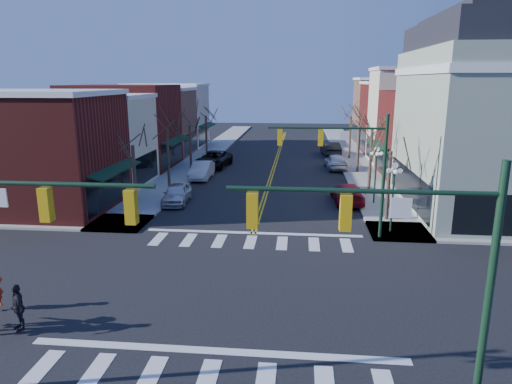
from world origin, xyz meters
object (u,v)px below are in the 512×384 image
(lamppost_midblock, at_px, (376,165))
(car_right_far, at_px, (331,149))
(pedestrian_dark_a, at_px, (18,307))
(car_right_near, at_px, (347,193))
(car_left_near, at_px, (177,194))
(lamppost_corner, at_px, (394,186))
(car_left_mid, at_px, (202,170))
(car_right_mid, at_px, (336,161))
(car_left_far, at_px, (214,159))
(victorian_corner, at_px, (506,115))

(lamppost_midblock, bearing_deg, car_right_far, 94.58)
(pedestrian_dark_a, bearing_deg, car_right_near, 99.05)
(car_left_near, bearing_deg, lamppost_midblock, -0.00)
(lamppost_corner, distance_m, car_left_mid, 20.60)
(pedestrian_dark_a, bearing_deg, car_right_mid, 111.19)
(car_right_near, bearing_deg, car_right_mid, -94.17)
(car_right_mid, bearing_deg, car_right_far, -94.79)
(lamppost_corner, relative_size, car_left_far, 0.70)
(car_right_near, bearing_deg, pedestrian_dark_a, 51.59)
(car_left_mid, bearing_deg, lamppost_corner, -45.04)
(car_right_mid, relative_size, car_right_far, 0.92)
(car_right_mid, relative_size, pedestrian_dark_a, 2.70)
(car_left_near, relative_size, car_right_near, 0.86)
(victorian_corner, height_order, car_right_mid, victorian_corner)
(lamppost_midblock, bearing_deg, car_right_near, 166.89)
(car_left_mid, relative_size, car_left_far, 0.78)
(car_left_near, distance_m, pedestrian_dark_a, 18.22)
(lamppost_midblock, xyz_separation_m, car_right_mid, (-1.80, 13.77, -2.15))
(lamppost_corner, relative_size, lamppost_midblock, 1.00)
(lamppost_midblock, bearing_deg, car_left_mid, 151.70)
(car_left_mid, xyz_separation_m, car_right_mid, (12.80, 5.91, 0.02))
(car_right_mid, bearing_deg, victorian_corner, 120.50)
(car_right_near, distance_m, pedestrian_dark_a, 23.84)
(car_left_mid, height_order, pedestrian_dark_a, pedestrian_dark_a)
(car_right_mid, distance_m, pedestrian_dark_a, 35.65)
(lamppost_midblock, height_order, car_right_mid, lamppost_midblock)
(car_left_far, xyz_separation_m, car_right_near, (12.65, -13.17, -0.12))
(car_left_near, bearing_deg, car_left_far, 86.17)
(lamppost_corner, distance_m, car_left_near, 15.78)
(car_left_near, bearing_deg, car_left_mid, 86.31)
(pedestrian_dark_a, bearing_deg, lamppost_midblock, 94.79)
(car_right_far, bearing_deg, pedestrian_dark_a, 65.43)
(car_right_near, relative_size, car_right_mid, 1.05)
(victorian_corner, bearing_deg, car_right_mid, 125.29)
(car_right_mid, bearing_deg, car_left_far, -4.11)
(lamppost_midblock, bearing_deg, victorian_corner, -3.45)
(car_left_near, distance_m, car_left_far, 14.56)
(victorian_corner, bearing_deg, car_left_far, 148.31)
(lamppost_corner, bearing_deg, car_left_mid, 135.47)
(car_left_near, bearing_deg, pedestrian_dark_a, -96.52)
(victorian_corner, bearing_deg, lamppost_corner, -144.14)
(lamppost_midblock, relative_size, car_right_far, 0.84)
(car_left_far, distance_m, car_right_near, 18.26)
(lamppost_corner, height_order, car_left_far, lamppost_corner)
(car_left_near, xyz_separation_m, car_left_mid, (0.00, 8.80, 0.06))
(pedestrian_dark_a, bearing_deg, car_right_far, 115.57)
(car_right_mid, height_order, pedestrian_dark_a, pedestrian_dark_a)
(lamppost_midblock, distance_m, car_right_near, 2.97)
(car_right_far, xyz_separation_m, pedestrian_dark_a, (-13.70, -41.62, 0.18))
(victorian_corner, distance_m, pedestrian_dark_a, 30.75)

